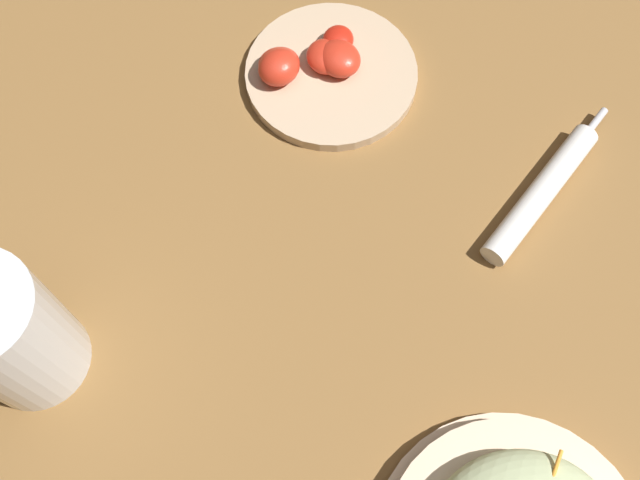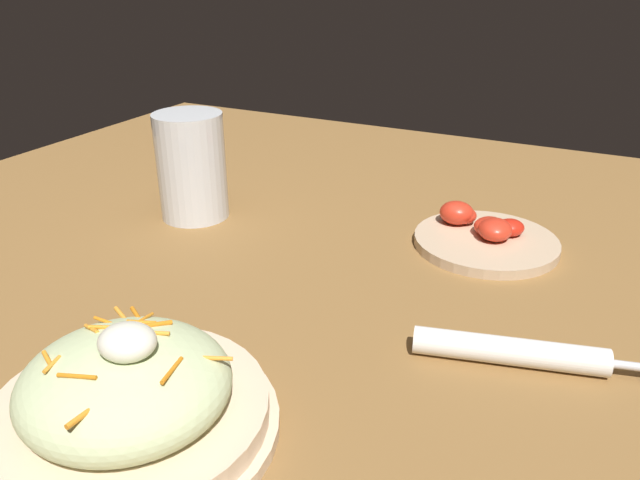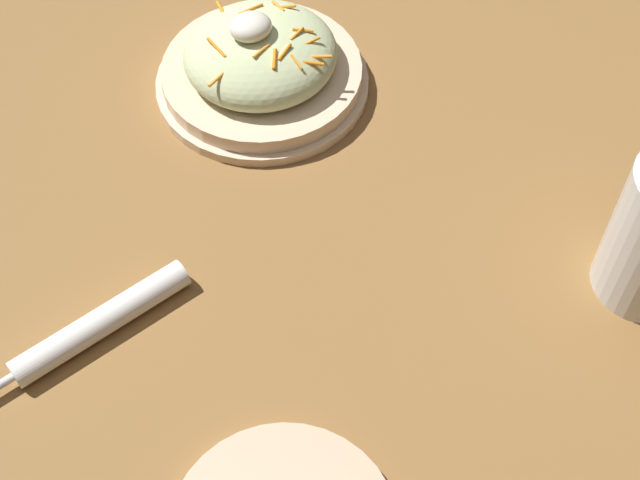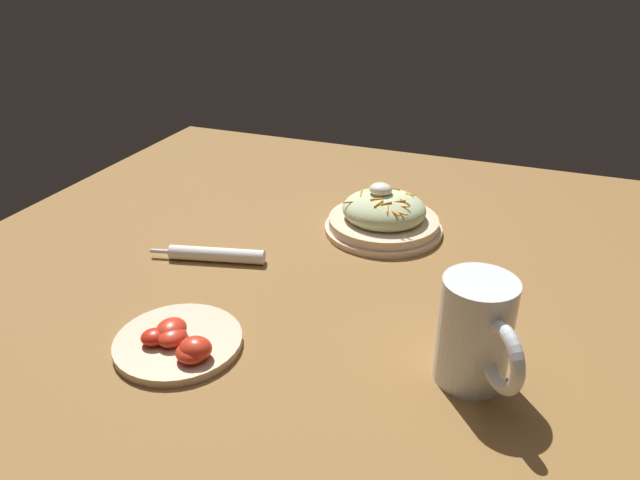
{
  "view_description": "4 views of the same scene",
  "coord_description": "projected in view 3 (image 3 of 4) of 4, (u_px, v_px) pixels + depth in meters",
  "views": [
    {
      "loc": [
        0.15,
        0.15,
        0.66
      ],
      "look_at": [
        -0.01,
        -0.05,
        0.08
      ],
      "focal_mm": 42.23,
      "sensor_mm": 36.0,
      "label": 1
    },
    {
      "loc": [
        -0.27,
        0.5,
        0.34
      ],
      "look_at": [
        -0.01,
        -0.02,
        0.06
      ],
      "focal_mm": 34.16,
      "sensor_mm": 36.0,
      "label": 2
    },
    {
      "loc": [
        -0.22,
        -0.44,
        0.71
      ],
      "look_at": [
        -0.02,
        -0.01,
        0.05
      ],
      "focal_mm": 51.95,
      "sensor_mm": 36.0,
      "label": 3
    },
    {
      "loc": [
        0.28,
        -0.79,
        0.52
      ],
      "look_at": [
        -0.02,
        -0.0,
        0.09
      ],
      "focal_mm": 33.77,
      "sensor_mm": 36.0,
      "label": 4
    }
  ],
  "objects": [
    {
      "name": "salad_plate",
      "position": [
        261.0,
        65.0,
        0.97
      ],
      "size": [
        0.23,
        0.23,
        0.1
      ],
      "color": "beige",
      "rests_on": "ground_plane"
    },
    {
      "name": "napkin_roll",
      "position": [
        100.0,
        323.0,
        0.81
      ],
      "size": [
        0.2,
        0.07,
        0.03
      ],
      "color": "white",
      "rests_on": "ground_plane"
    },
    {
      "name": "ground_plane",
      "position": [
        340.0,
        259.0,
        0.86
      ],
      "size": [
        1.43,
        1.43,
        0.0
      ],
      "primitive_type": "plane",
      "color": "olive"
    }
  ]
}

